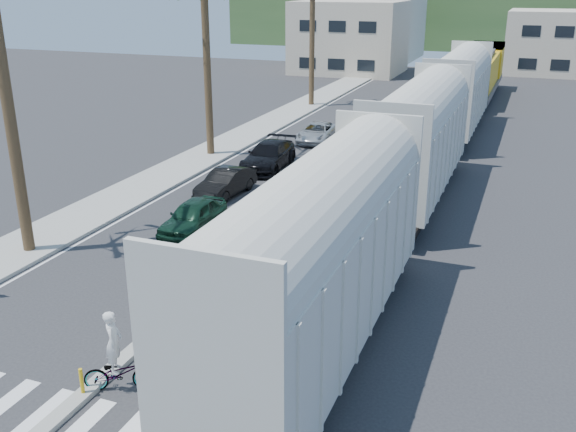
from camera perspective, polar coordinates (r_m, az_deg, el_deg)
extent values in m
plane|color=#28282B|center=(18.63, -15.77, -13.55)|extent=(140.00, 140.00, 0.00)
cube|color=gray|center=(42.62, -5.23, 6.46)|extent=(3.00, 90.00, 0.15)
cube|color=black|center=(41.72, 12.72, 5.69)|extent=(0.12, 100.00, 0.06)
cube|color=black|center=(41.55, 14.68, 5.46)|extent=(0.12, 100.00, 0.06)
cube|color=gray|center=(35.06, 3.72, 3.49)|extent=(0.45, 60.00, 0.15)
cylinder|color=gold|center=(17.72, -17.87, -13.77)|extent=(0.10, 0.10, 0.70)
cylinder|color=gold|center=(19.74, -12.47, -9.49)|extent=(0.10, 0.10, 0.70)
cylinder|color=gold|center=(21.98, -8.22, -5.98)|extent=(0.10, 0.10, 0.70)
cylinder|color=gold|center=(24.39, -4.82, -3.11)|extent=(0.10, 0.10, 0.70)
cylinder|color=gold|center=(26.91, -2.06, -0.76)|extent=(0.10, 0.10, 0.70)
cylinder|color=gold|center=(29.53, 0.22, 1.18)|extent=(0.10, 0.10, 0.70)
cylinder|color=gold|center=(32.21, 2.12, 2.79)|extent=(0.10, 0.10, 0.70)
cylinder|color=gold|center=(34.94, 3.73, 4.16)|extent=(0.10, 0.10, 0.70)
cylinder|color=gold|center=(37.72, 5.12, 5.32)|extent=(0.10, 0.10, 0.70)
cylinder|color=gold|center=(40.52, 6.31, 6.32)|extent=(0.10, 0.10, 0.70)
cylinder|color=gold|center=(43.35, 7.35, 7.19)|extent=(0.10, 0.10, 0.70)
cylinder|color=gold|center=(46.21, 8.27, 7.95)|extent=(0.10, 0.10, 0.70)
cylinder|color=gold|center=(49.08, 9.09, 8.62)|extent=(0.10, 0.10, 0.70)
cylinder|color=gold|center=(51.96, 9.81, 9.22)|extent=(0.10, 0.10, 0.70)
cylinder|color=gold|center=(54.86, 10.47, 9.75)|extent=(0.10, 0.10, 0.70)
cube|color=silver|center=(17.40, -19.80, -16.71)|extent=(14.00, 2.20, 0.01)
cube|color=silver|center=(41.93, -3.13, 6.19)|extent=(0.12, 90.00, 0.01)
cube|color=silver|center=(39.16, 9.44, 4.93)|extent=(0.12, 90.00, 0.01)
cube|color=beige|center=(17.55, 2.73, -4.82)|extent=(3.00, 12.88, 3.40)
cylinder|color=beige|center=(16.90, 2.82, 0.41)|extent=(2.90, 12.58, 2.90)
cube|color=black|center=(18.58, 2.62, -10.98)|extent=(2.60, 12.88, 1.00)
cube|color=beige|center=(31.41, 11.50, 6.12)|extent=(3.00, 12.88, 3.40)
cylinder|color=beige|center=(31.06, 11.72, 9.16)|extent=(2.90, 12.58, 2.90)
cube|color=black|center=(32.00, 11.23, 2.30)|extent=(2.60, 12.88, 1.00)
cube|color=beige|center=(45.99, 14.88, 10.23)|extent=(3.00, 12.88, 3.40)
cylinder|color=beige|center=(45.75, 15.07, 12.33)|extent=(2.90, 12.58, 2.90)
cube|color=black|center=(46.40, 14.64, 7.56)|extent=(2.60, 12.88, 1.00)
cube|color=#4C4C4F|center=(61.99, 16.59, 10.94)|extent=(3.00, 17.00, 0.50)
cube|color=gold|center=(60.79, 16.64, 12.25)|extent=(2.70, 12.24, 2.60)
cube|color=gold|center=(67.47, 17.22, 13.16)|extent=(3.00, 3.74, 3.20)
cube|color=black|center=(62.08, 16.53, 10.40)|extent=(2.60, 13.60, 0.90)
cylinder|color=brown|center=(25.89, -23.53, 8.26)|extent=(0.44, 0.44, 11.00)
cylinder|color=brown|center=(39.00, -7.17, 12.48)|extent=(0.44, 0.44, 10.00)
cylinder|color=brown|center=(55.25, 2.15, 15.88)|extent=(0.44, 0.44, 12.00)
cube|color=#C2B19A|center=(77.24, 5.48, 15.54)|extent=(12.00, 10.00, 8.00)
cube|color=#C2B19A|center=(93.11, 7.09, 16.87)|extent=(14.00, 12.00, 10.00)
cube|color=#C2B19A|center=(82.38, 23.17, 14.01)|extent=(12.00, 10.00, 7.00)
cube|color=#385628|center=(112.61, 16.78, 17.27)|extent=(80.00, 20.00, 12.00)
imported|color=#103020|center=(27.57, -8.44, -0.04)|extent=(1.65, 4.05, 1.38)
imported|color=black|center=(32.12, -5.56, 2.98)|extent=(2.06, 4.29, 1.34)
imported|color=black|center=(36.73, -1.74, 5.39)|extent=(2.60, 5.35, 1.49)
imported|color=#B3B5B8|center=(43.12, 2.60, 7.44)|extent=(2.53, 4.69, 1.24)
imported|color=#9EA0A5|center=(17.76, -14.70, -13.34)|extent=(2.10, 2.39, 0.99)
imported|color=silver|center=(17.33, -15.25, -10.72)|extent=(0.95, 0.89, 1.73)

